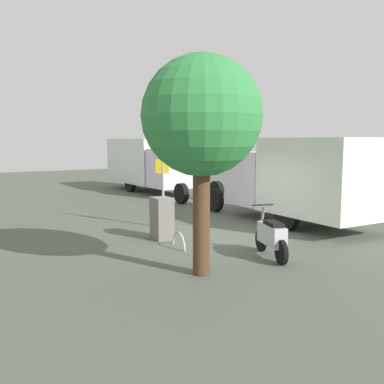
# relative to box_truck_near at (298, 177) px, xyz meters

# --- Properties ---
(ground_plane) EXTENTS (60.00, 60.00, 0.00)m
(ground_plane) POSITION_rel_box_truck_near_xyz_m (-0.10, 3.38, -1.58)
(ground_plane) COLOR #4D5348
(box_truck_near) EXTENTS (6.84, 2.42, 2.85)m
(box_truck_near) POSITION_rel_box_truck_near_xyz_m (0.00, 0.00, 0.00)
(box_truck_near) COLOR black
(box_truck_near) RESTS_ON ground
(box_truck_far) EXTENTS (8.53, 2.32, 2.84)m
(box_truck_far) POSITION_rel_box_truck_near_xyz_m (10.79, 0.00, 0.01)
(box_truck_far) COLOR black
(box_truck_far) RESTS_ON ground
(motorcycle) EXTENTS (1.74, 0.81, 1.20)m
(motorcycle) POSITION_rel_box_truck_near_xyz_m (-2.67, 3.57, -1.06)
(motorcycle) COLOR black
(motorcycle) RESTS_ON ground
(stop_sign) EXTENTS (0.71, 0.33, 2.98)m
(stop_sign) POSITION_rel_box_truck_near_xyz_m (1.86, 4.05, 0.40)
(stop_sign) COLOR #9E9EA3
(stop_sign) RESTS_ON ground
(street_tree) EXTENTS (2.44, 2.44, 4.49)m
(street_tree) POSITION_rel_box_truck_near_xyz_m (-2.87, 5.68, 1.64)
(street_tree) COLOR #47301E
(street_tree) RESTS_ON ground
(utility_cabinet) EXTENTS (0.66, 0.53, 1.18)m
(utility_cabinet) POSITION_rel_box_truck_near_xyz_m (0.44, 4.84, -0.99)
(utility_cabinet) COLOR slate
(utility_cabinet) RESTS_ON ground
(bike_rack_hoop) EXTENTS (0.85, 0.17, 0.85)m
(bike_rack_hoop) POSITION_rel_box_truck_near_xyz_m (-0.68, 4.94, -1.58)
(bike_rack_hoop) COLOR #B7B7BC
(bike_rack_hoop) RESTS_ON ground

